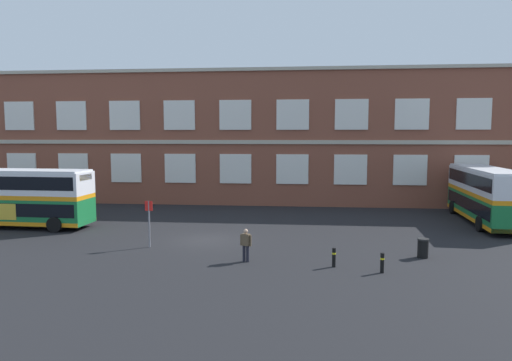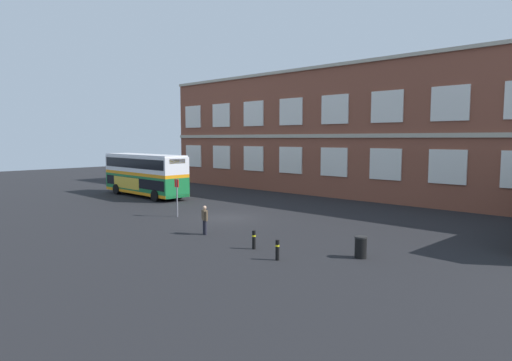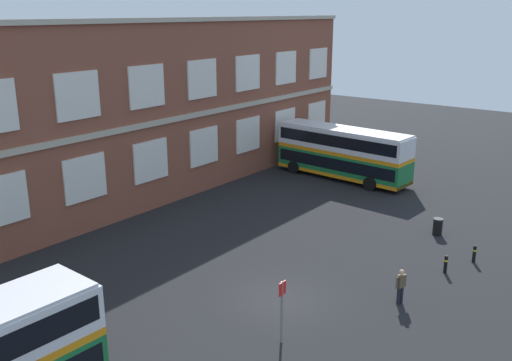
# 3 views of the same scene
# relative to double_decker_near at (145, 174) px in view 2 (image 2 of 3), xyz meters

# --- Properties ---
(ground_plane) EXTENTS (120.00, 120.00, 0.00)m
(ground_plane) POSITION_rel_double_decker_near_xyz_m (14.32, -0.60, -2.15)
(ground_plane) COLOR black
(brick_terminal_building) EXTENTS (51.65, 8.19, 12.47)m
(brick_terminal_building) POSITION_rel_double_decker_near_xyz_m (16.71, 15.38, 3.94)
(brick_terminal_building) COLOR brown
(brick_terminal_building) RESTS_ON ground
(double_decker_near) EXTENTS (11.09, 3.18, 4.07)m
(double_decker_near) POSITION_rel_double_decker_near_xyz_m (0.00, 0.00, 0.00)
(double_decker_near) COLOR #197038
(double_decker_near) RESTS_ON ground
(waiting_passenger) EXTENTS (0.63, 0.35, 1.70)m
(waiting_passenger) POSITION_rel_double_decker_near_xyz_m (17.35, -7.21, -1.22)
(waiting_passenger) COLOR black
(waiting_passenger) RESTS_ON ground
(bus_stand_flag) EXTENTS (0.44, 0.10, 2.70)m
(bus_stand_flag) POSITION_rel_double_decker_near_xyz_m (11.43, -4.75, -0.51)
(bus_stand_flag) COLOR slate
(bus_stand_flag) RESTS_ON ground
(station_litter_bin) EXTENTS (0.60, 0.60, 1.03)m
(station_litter_bin) POSITION_rel_double_decker_near_xyz_m (26.57, -5.51, -1.63)
(station_litter_bin) COLOR black
(station_litter_bin) RESTS_ON ground
(safety_bollard_west) EXTENTS (0.19, 0.19, 0.95)m
(safety_bollard_west) POSITION_rel_double_decker_near_xyz_m (21.77, -7.72, -1.66)
(safety_bollard_west) COLOR black
(safety_bollard_west) RESTS_ON ground
(safety_bollard_east) EXTENTS (0.19, 0.19, 0.95)m
(safety_bollard_east) POSITION_rel_double_decker_near_xyz_m (23.96, -8.48, -1.66)
(safety_bollard_east) COLOR black
(safety_bollard_east) RESTS_ON ground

